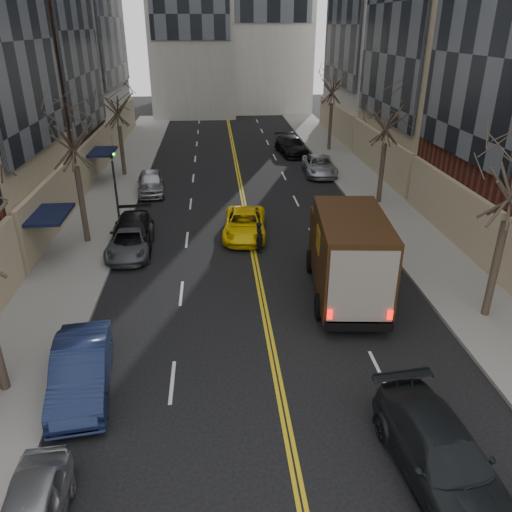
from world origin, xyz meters
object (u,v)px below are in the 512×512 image
(observer_sedan, at_px, (442,456))
(pedestrian, at_px, (259,237))
(taxi, at_px, (245,224))
(ups_truck, at_px, (348,255))

(observer_sedan, height_order, pedestrian, pedestrian)
(observer_sedan, bearing_deg, pedestrian, 97.77)
(taxi, relative_size, pedestrian, 2.95)
(pedestrian, bearing_deg, taxi, -4.32)
(observer_sedan, height_order, taxi, observer_sedan)
(ups_truck, bearing_deg, observer_sedan, -83.86)
(ups_truck, relative_size, observer_sedan, 1.33)
(taxi, distance_m, pedestrian, 2.40)
(ups_truck, bearing_deg, pedestrian, 130.15)
(observer_sedan, relative_size, pedestrian, 3.27)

